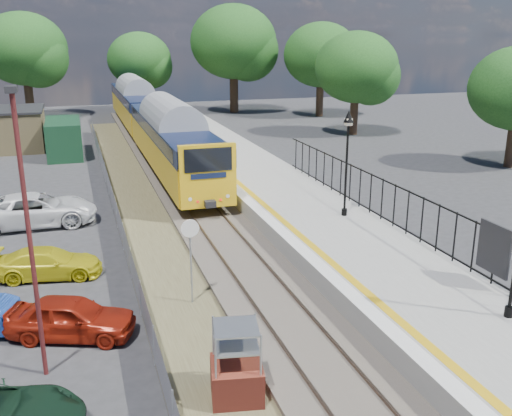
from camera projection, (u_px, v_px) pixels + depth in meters
name	position (u px, v px, depth m)	size (l,w,h in m)	color
ground	(277.00, 310.00, 18.40)	(120.00, 120.00, 0.00)	#2D2D30
track_bed	(199.00, 220.00, 27.05)	(5.90, 80.00, 0.29)	#473F38
platform	(304.00, 214.00, 26.78)	(5.00, 70.00, 0.90)	gray
platform_edge	(262.00, 209.00, 26.05)	(0.90, 70.00, 0.01)	silver
victorian_lamp_north	(348.00, 139.00, 24.16)	(0.44, 0.44, 4.60)	black
palisade_fence	(418.00, 217.00, 21.81)	(0.12, 26.00, 2.00)	black
wire_fence	(114.00, 204.00, 27.93)	(0.06, 52.00, 1.20)	#999EA3
outbuilding	(3.00, 131.00, 43.21)	(10.80, 10.10, 3.12)	tan
tree_line	(145.00, 56.00, 55.15)	(56.80, 43.80, 11.88)	#332319
train	(149.00, 117.00, 44.97)	(2.82, 40.83, 3.51)	gold
brick_plinth	(236.00, 364.00, 13.68)	(1.44, 1.44, 1.99)	maroon
speed_sign	(191.00, 247.00, 18.25)	(0.59, 0.10, 2.94)	#999EA3
carpark_lamp	(28.00, 222.00, 13.73)	(0.25, 0.50, 7.43)	#551C1C
car_red	(71.00, 317.00, 16.61)	(1.48, 3.69, 1.26)	maroon
car_yellow	(48.00, 263.00, 20.78)	(1.54, 3.79, 1.10)	gold
car_white	(36.00, 210.00, 26.39)	(2.52, 5.47, 1.52)	white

